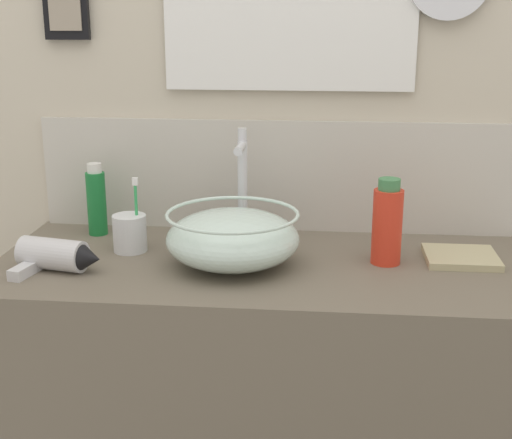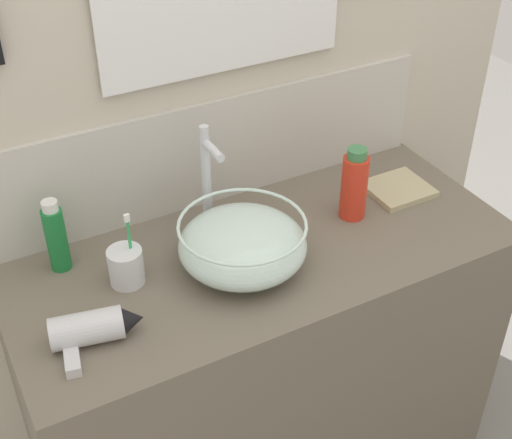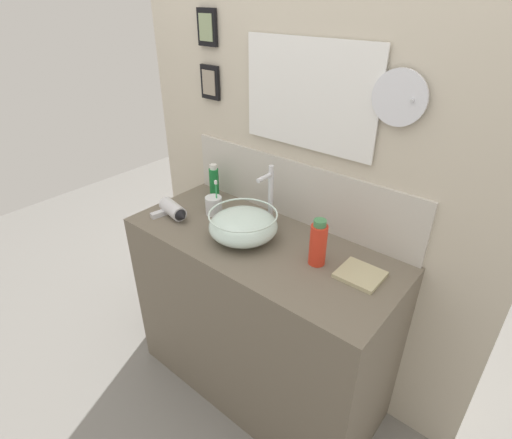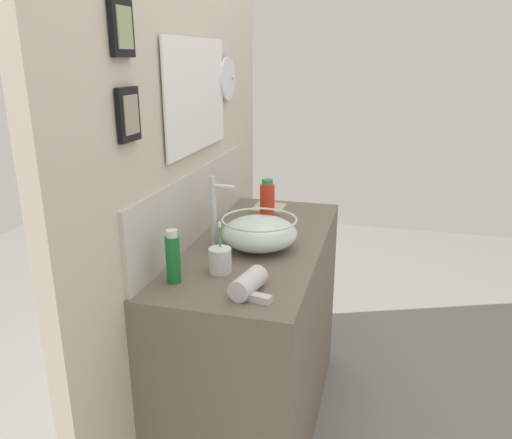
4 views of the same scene
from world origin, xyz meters
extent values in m
plane|color=gray|center=(0.00, 0.00, 0.00)|extent=(6.00, 6.00, 0.00)
cube|color=#6B6051|center=(0.00, 0.00, 0.45)|extent=(1.22, 0.53, 0.90)
cube|color=beige|center=(0.00, 0.29, 1.21)|extent=(1.82, 0.06, 2.42)
cube|color=beige|center=(0.00, 0.26, 1.04)|extent=(1.20, 0.02, 0.28)
cube|color=white|center=(0.03, 0.26, 1.47)|extent=(0.55, 0.01, 0.37)
cube|color=white|center=(0.03, 0.25, 1.47)|extent=(0.61, 0.01, 0.43)
cylinder|color=silver|center=(0.40, 0.24, 1.52)|extent=(0.19, 0.01, 0.19)
cylinder|color=silver|center=(0.45, 0.26, 1.52)|extent=(0.01, 0.06, 0.01)
cube|color=black|center=(-0.51, 0.25, 1.69)|extent=(0.11, 0.02, 0.15)
cube|color=gray|center=(-0.51, 0.24, 1.69)|extent=(0.08, 0.01, 0.11)
cube|color=black|center=(-0.51, 0.25, 1.45)|extent=(0.11, 0.02, 0.15)
cube|color=gray|center=(-0.51, 0.24, 1.45)|extent=(0.08, 0.01, 0.11)
ellipsoid|color=silver|center=(-0.07, -0.03, 0.96)|extent=(0.29, 0.29, 0.12)
torus|color=silver|center=(-0.07, -0.03, 1.02)|extent=(0.29, 0.29, 0.01)
torus|color=#B2B7BC|center=(-0.07, -0.03, 0.90)|extent=(0.11, 0.11, 0.01)
cylinder|color=silver|center=(-0.07, 0.16, 1.02)|extent=(0.02, 0.02, 0.25)
cylinder|color=silver|center=(-0.07, 0.12, 1.14)|extent=(0.02, 0.09, 0.02)
cylinder|color=silver|center=(-0.07, 0.16, 1.16)|extent=(0.02, 0.02, 0.03)
cylinder|color=silver|center=(-0.46, -0.09, 0.93)|extent=(0.16, 0.10, 0.07)
cone|color=black|center=(-0.37, -0.11, 0.93)|extent=(0.06, 0.07, 0.06)
cube|color=silver|center=(-0.50, -0.13, 0.91)|extent=(0.05, 0.09, 0.02)
cylinder|color=silver|center=(-0.32, 0.05, 0.94)|extent=(0.08, 0.08, 0.09)
cylinder|color=green|center=(-0.31, 0.05, 0.98)|extent=(0.01, 0.01, 0.15)
cube|color=white|center=(-0.31, 0.05, 1.06)|extent=(0.01, 0.01, 0.02)
cylinder|color=red|center=(0.27, 0.02, 0.98)|extent=(0.07, 0.07, 0.17)
cylinder|color=#3F7F4C|center=(0.27, 0.02, 1.08)|extent=(0.05, 0.05, 0.03)
cylinder|color=#197233|center=(-0.44, 0.17, 0.98)|extent=(0.05, 0.05, 0.16)
cylinder|color=silver|center=(-0.44, 0.17, 1.07)|extent=(0.04, 0.04, 0.02)
cube|color=tan|center=(0.44, 0.06, 0.91)|extent=(0.16, 0.15, 0.02)
camera|label=1|loc=(0.13, -1.51, 1.44)|focal=50.00mm
camera|label=2|loc=(-0.65, -1.17, 1.95)|focal=50.00mm
camera|label=3|loc=(0.90, -1.11, 1.83)|focal=28.00mm
camera|label=4|loc=(-1.83, -0.48, 1.61)|focal=35.00mm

